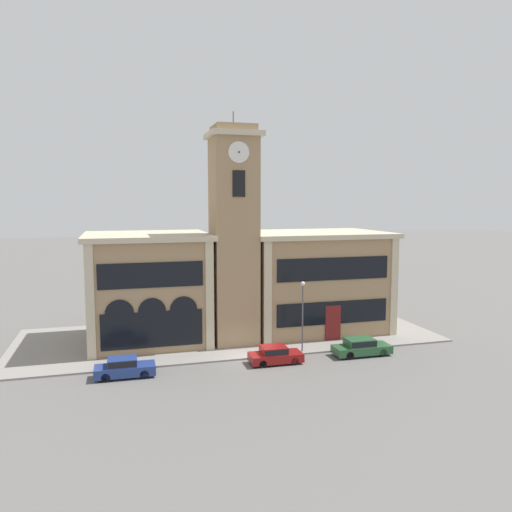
{
  "coord_description": "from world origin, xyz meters",
  "views": [
    {
      "loc": [
        -10.03,
        -37.96,
        12.8
      ],
      "look_at": [
        1.5,
        3.05,
        8.11
      ],
      "focal_mm": 35.0,
      "sensor_mm": 36.0,
      "label": 1
    }
  ],
  "objects_px": {
    "parked_car_mid": "(275,354)",
    "street_lamp": "(303,306)",
    "parked_car_far": "(361,346)",
    "parked_car_near": "(124,367)"
  },
  "relations": [
    {
      "from": "parked_car_far",
      "to": "street_lamp",
      "type": "relative_size",
      "value": 0.81
    },
    {
      "from": "street_lamp",
      "to": "parked_car_mid",
      "type": "bearing_deg",
      "value": -147.28
    },
    {
      "from": "parked_car_mid",
      "to": "parked_car_near",
      "type": "bearing_deg",
      "value": -179.33
    },
    {
      "from": "parked_car_mid",
      "to": "street_lamp",
      "type": "relative_size",
      "value": 0.7
    },
    {
      "from": "parked_car_near",
      "to": "parked_car_far",
      "type": "distance_m",
      "value": 19.11
    },
    {
      "from": "street_lamp",
      "to": "parked_car_far",
      "type": "bearing_deg",
      "value": -23.79
    },
    {
      "from": "parked_car_near",
      "to": "parked_car_mid",
      "type": "bearing_deg",
      "value": 0.67
    },
    {
      "from": "parked_car_near",
      "to": "street_lamp",
      "type": "bearing_deg",
      "value": 8.34
    },
    {
      "from": "parked_car_near",
      "to": "street_lamp",
      "type": "relative_size",
      "value": 0.73
    },
    {
      "from": "parked_car_near",
      "to": "parked_car_mid",
      "type": "relative_size",
      "value": 1.04
    }
  ]
}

